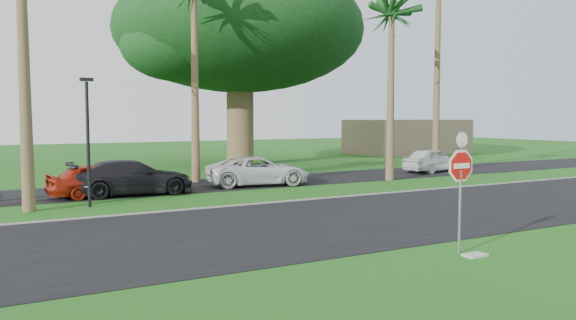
% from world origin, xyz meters
% --- Properties ---
extents(ground, '(120.00, 120.00, 0.00)m').
position_xyz_m(ground, '(0.00, 0.00, 0.00)').
color(ground, '#1E5515').
rests_on(ground, ground).
extents(road, '(120.00, 8.00, 0.02)m').
position_xyz_m(road, '(0.00, 2.00, 0.01)').
color(road, black).
rests_on(road, ground).
extents(parking_strip, '(120.00, 5.00, 0.02)m').
position_xyz_m(parking_strip, '(0.00, 12.50, 0.01)').
color(parking_strip, black).
rests_on(parking_strip, ground).
extents(curb, '(120.00, 0.12, 0.06)m').
position_xyz_m(curb, '(0.00, 6.05, 0.03)').
color(curb, gray).
rests_on(curb, ground).
extents(stop_sign_near, '(1.05, 0.07, 2.62)m').
position_xyz_m(stop_sign_near, '(0.50, -3.00, 1.77)').
color(stop_sign_near, gray).
rests_on(stop_sign_near, ground).
extents(stop_sign_far, '(1.05, 0.07, 2.62)m').
position_xyz_m(stop_sign_far, '(12.00, 8.00, 1.77)').
color(stop_sign_far, gray).
rests_on(stop_sign_far, ground).
extents(palm_right_near, '(5.00, 5.00, 9.50)m').
position_xyz_m(palm_right_near, '(9.00, 10.00, 8.19)').
color(palm_right_near, brown).
rests_on(palm_right_near, ground).
extents(canopy_tree, '(16.50, 16.50, 13.12)m').
position_xyz_m(canopy_tree, '(6.00, 22.00, 8.95)').
color(canopy_tree, brown).
rests_on(canopy_tree, ground).
extents(streetlight_right, '(0.45, 0.25, 4.64)m').
position_xyz_m(streetlight_right, '(-6.00, 8.50, 2.65)').
color(streetlight_right, black).
rests_on(streetlight_right, ground).
extents(building_far, '(10.00, 6.00, 3.00)m').
position_xyz_m(building_far, '(24.00, 26.00, 1.50)').
color(building_far, gray).
rests_on(building_far, ground).
extents(car_red, '(4.30, 2.25, 1.40)m').
position_xyz_m(car_red, '(-5.17, 11.00, 0.70)').
color(car_red, '#AA210E').
rests_on(car_red, ground).
extents(car_dark, '(5.10, 2.25, 1.45)m').
position_xyz_m(car_dark, '(-3.91, 10.85, 0.73)').
color(car_dark, black).
rests_on(car_dark, ground).
extents(car_minivan, '(5.18, 3.01, 1.36)m').
position_xyz_m(car_minivan, '(2.12, 11.26, 0.68)').
color(car_minivan, silver).
rests_on(car_minivan, ground).
extents(car_pickup, '(4.34, 2.58, 1.38)m').
position_xyz_m(car_pickup, '(13.84, 12.13, 0.69)').
color(car_pickup, white).
rests_on(car_pickup, ground).
extents(utility_slab, '(0.55, 0.35, 0.06)m').
position_xyz_m(utility_slab, '(0.61, -3.40, 0.03)').
color(utility_slab, '#9F9E97').
rests_on(utility_slab, ground).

